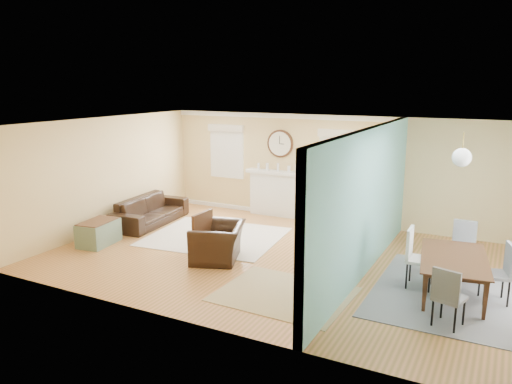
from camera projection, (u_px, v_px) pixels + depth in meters
The scene contains 27 objects.
floor at pixel (286, 260), 9.65m from camera, with size 9.00×9.00×0.00m, color olive.
wall_back at pixel (337, 170), 11.97m from camera, with size 9.00×0.02×2.60m, color #D9B677.
wall_front at pixel (196, 237), 6.77m from camera, with size 9.00×0.02×2.60m, color #D9B677.
wall_left at pixel (106, 174), 11.39m from camera, with size 0.02×6.00×2.60m, color #D9B677.
ceiling at pixel (287, 125), 9.09m from camera, with size 9.00×6.00×0.02m, color white.
partition at pixel (370, 196), 8.92m from camera, with size 0.17×6.00×2.60m.
fireplace at pixel (278, 193), 12.69m from camera, with size 1.70×0.30×1.17m.
wall_clock at pixel (280, 144), 12.50m from camera, with size 0.70×0.07×0.70m.
window_left at pixel (227, 148), 13.22m from camera, with size 1.05×0.13×1.42m.
window_right at pixel (339, 155), 11.83m from camera, with size 1.05×0.13×1.42m.
pendant at pixel (462, 157), 7.82m from camera, with size 0.30×0.30×0.55m.
rug_cream at pixel (215, 237), 11.05m from camera, with size 2.82×2.44×0.02m, color beige.
rug_jute at pixel (284, 294), 8.06m from camera, with size 2.07×1.69×0.01m, color tan.
rug_grey at pixel (453, 294), 8.06m from camera, with size 2.44×3.05×0.01m, color slate.
sofa at pixel (151, 210), 12.06m from camera, with size 2.22×0.87×0.65m, color black.
eames_chair at pixel (218, 242), 9.57m from camera, with size 1.09×0.95×0.71m, color black.
green_chair at pixel (342, 219), 11.16m from camera, with size 0.76×0.78×0.71m, color #00652F.
trunk at pixel (99, 233), 10.50m from camera, with size 0.66×0.96×0.51m.
credenza at pixel (366, 229), 10.28m from camera, with size 0.52×1.53×0.80m.
tv at pixel (367, 196), 10.14m from camera, with size 1.04×0.14×0.60m, color black.
garden_stool at pixel (353, 248), 9.51m from camera, with size 0.35×0.35×0.52m, color white.
potted_plant at pixel (354, 224), 9.41m from camera, with size 0.40×0.34×0.44m, color #337F33.
dining_table at pixel (455, 276), 7.99m from camera, with size 1.80×1.00×0.63m, color #4D2C19.
dining_chair_n at pixel (463, 243), 8.96m from camera, with size 0.42×0.42×0.91m.
dining_chair_s at pixel (450, 292), 6.91m from camera, with size 0.48×0.48×0.88m.
dining_chair_w at pixel (421, 253), 8.22m from camera, with size 0.46×0.46×1.01m.
dining_chair_e at pixel (496, 268), 7.67m from camera, with size 0.52×0.52×0.96m.
Camera 1 is at (3.70, -8.38, 3.36)m, focal length 35.00 mm.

